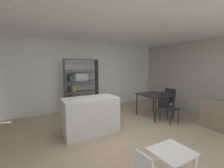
% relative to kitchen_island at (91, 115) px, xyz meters
% --- Properties ---
extents(ground_plane, '(9.46, 9.46, 0.00)m').
position_rel_kitchen_island_xyz_m(ground_plane, '(0.54, -0.70, -0.46)').
color(ground_plane, tan).
extents(ceiling_slab, '(6.88, 5.84, 0.06)m').
position_rel_kitchen_island_xyz_m(ceiling_slab, '(0.54, -0.70, 2.20)').
color(ceiling_slab, white).
rests_on(ceiling_slab, ground_plane).
extents(back_partition, '(6.88, 0.06, 2.62)m').
position_rel_kitchen_island_xyz_m(back_partition, '(0.54, 2.19, 0.85)').
color(back_partition, white).
rests_on(back_partition, ground_plane).
extents(right_partition_gray, '(0.06, 5.84, 2.62)m').
position_rel_kitchen_island_xyz_m(right_partition_gray, '(3.95, -0.70, 0.85)').
color(right_partition_gray, '#B2ADA3').
rests_on(right_partition_gray, ground_plane).
extents(kitchen_island, '(1.35, 0.65, 0.91)m').
position_rel_kitchen_island_xyz_m(kitchen_island, '(0.00, 0.00, 0.00)').
color(kitchen_island, silver).
rests_on(kitchen_island, ground_plane).
extents(open_bookshelf, '(1.23, 0.32, 1.95)m').
position_rel_kitchen_island_xyz_m(open_bookshelf, '(0.25, 1.84, 0.55)').
color(open_bookshelf, '#4C4C51').
rests_on(open_bookshelf, ground_plane).
extents(child_table, '(0.55, 0.49, 0.50)m').
position_rel_kitchen_island_xyz_m(child_table, '(0.42, -2.10, -0.04)').
color(child_table, white).
rests_on(child_table, ground_plane).
extents(dining_table, '(0.92, 0.99, 0.77)m').
position_rel_kitchen_island_xyz_m(dining_table, '(2.32, 0.11, 0.23)').
color(dining_table, '#232328').
rests_on(dining_table, ground_plane).
extents(dining_chair_near, '(0.42, 0.46, 0.93)m').
position_rel_kitchen_island_xyz_m(dining_chair_near, '(2.32, -0.40, 0.08)').
color(dining_chair_near, '#232328').
rests_on(dining_chair_near, ground_plane).
extents(dining_chair_window_side, '(0.46, 0.45, 0.90)m').
position_rel_kitchen_island_xyz_m(dining_chair_window_side, '(2.99, 0.12, 0.08)').
color(dining_chair_window_side, '#232328').
rests_on(dining_chair_window_side, ground_plane).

